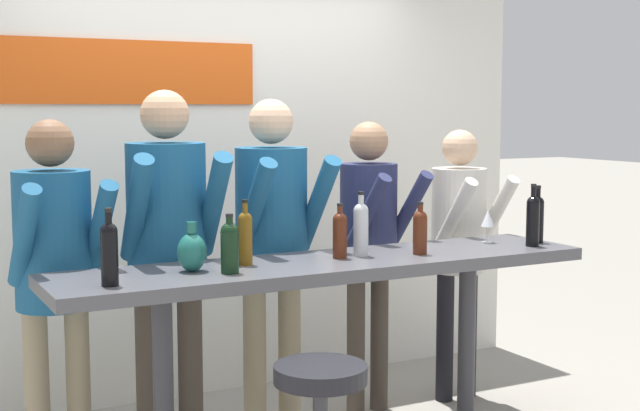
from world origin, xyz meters
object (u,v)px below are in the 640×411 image
at_px(wine_bottle_5, 340,233).
at_px(decorative_vase, 192,251).
at_px(wine_bottle_0, 109,251).
at_px(wine_bottle_4, 533,218).
at_px(tasting_table, 329,291).
at_px(wine_bottle_2, 245,235).
at_px(person_left, 168,233).
at_px(wine_bottle_1, 538,217).
at_px(person_center, 369,233).
at_px(wine_bottle_3, 230,245).
at_px(wine_bottle_7, 420,230).
at_px(wine_glass_0, 488,219).
at_px(person_center_right, 459,233).
at_px(person_center_left, 272,230).
at_px(wine_bottle_6, 361,227).
at_px(person_far_left, 54,258).

distance_m(wine_bottle_5, decorative_vase, 0.74).
bearing_deg(wine_bottle_0, wine_bottle_4, 0.06).
bearing_deg(tasting_table, wine_bottle_2, 171.47).
bearing_deg(person_left, tasting_table, -35.26).
distance_m(wine_bottle_1, decorative_vase, 1.91).
bearing_deg(wine_bottle_5, tasting_table, -165.90).
bearing_deg(wine_bottle_0, person_left, 54.42).
relative_size(person_left, person_center, 1.10).
bearing_deg(wine_bottle_3, wine_bottle_4, -0.94).
distance_m(wine_bottle_7, wine_glass_0, 0.54).
bearing_deg(wine_glass_0, wine_bottle_3, -173.60).
bearing_deg(wine_bottle_2, person_center, 28.29).
height_order(person_center_right, wine_bottle_4, person_center_right).
height_order(wine_bottle_3, decorative_vase, wine_bottle_3).
distance_m(wine_bottle_0, wine_bottle_1, 2.31).
bearing_deg(person_center_right, decorative_vase, -165.94).
xyz_separation_m(person_center_right, wine_bottle_1, (0.07, -0.59, 0.16)).
height_order(wine_bottle_2, decorative_vase, wine_bottle_2).
bearing_deg(wine_bottle_4, wine_bottle_2, 173.16).
bearing_deg(wine_bottle_0, wine_bottle_7, 2.30).
height_order(person_left, wine_bottle_2, person_left).
bearing_deg(person_center, wine_bottle_3, -158.68).
relative_size(tasting_table, person_center, 1.59).
height_order(wine_bottle_0, wine_glass_0, wine_bottle_0).
distance_m(person_left, wine_bottle_4, 1.86).
distance_m(person_center_left, wine_bottle_5, 0.51).
bearing_deg(person_left, wine_bottle_4, -16.16).
height_order(wine_bottle_0, wine_bottle_1, wine_bottle_0).
xyz_separation_m(wine_bottle_3, wine_bottle_4, (1.67, -0.03, 0.02)).
distance_m(wine_bottle_0, wine_bottle_6, 1.27).
bearing_deg(wine_bottle_7, wine_glass_0, 14.92).
height_order(tasting_table, person_left, person_left).
bearing_deg(wine_bottle_1, wine_bottle_4, -141.93).
bearing_deg(wine_bottle_6, decorative_vase, -179.46).
distance_m(wine_bottle_2, wine_bottle_4, 1.54).
bearing_deg(wine_bottle_2, wine_glass_0, 0.66).
relative_size(person_center_left, person_center_right, 1.11).
bearing_deg(wine_glass_0, wine_bottle_7, -165.08).
bearing_deg(wine_bottle_4, person_center_right, 86.69).
xyz_separation_m(person_center, wine_bottle_1, (0.66, -0.63, 0.12)).
distance_m(person_far_left, wine_bottle_1, 2.47).
height_order(wine_bottle_4, wine_bottle_5, wine_bottle_4).
height_order(person_center_left, wine_bottle_7, person_center_left).
height_order(wine_bottle_3, wine_bottle_7, wine_bottle_3).
distance_m(wine_bottle_1, wine_bottle_2, 1.64).
bearing_deg(wine_bottle_0, wine_bottle_5, 7.19).
distance_m(wine_bottle_6, wine_glass_0, 0.81).
relative_size(wine_bottle_0, wine_bottle_7, 1.23).
xyz_separation_m(person_center_left, wine_bottle_7, (0.53, -0.58, 0.04)).
xyz_separation_m(person_far_left, wine_bottle_2, (0.76, -0.46, 0.11)).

